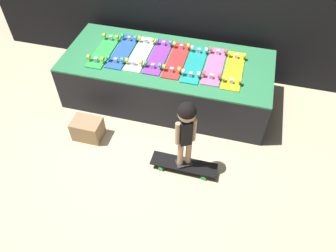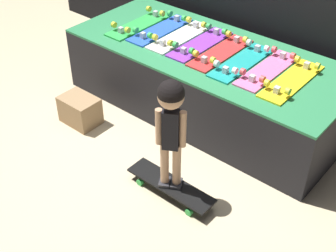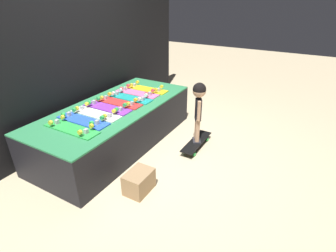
{
  "view_description": "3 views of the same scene",
  "coord_description": "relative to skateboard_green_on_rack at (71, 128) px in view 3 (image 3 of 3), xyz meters",
  "views": [
    {
      "loc": [
        0.81,
        -2.37,
        2.86
      ],
      "look_at": [
        0.22,
        -0.16,
        0.36
      ],
      "focal_mm": 35.0,
      "sensor_mm": 36.0,
      "label": 1
    },
    {
      "loc": [
        1.99,
        -2.24,
        2.41
      ],
      "look_at": [
        0.21,
        -0.13,
        0.34
      ],
      "focal_mm": 50.0,
      "sensor_mm": 36.0,
      "label": 2
    },
    {
      "loc": [
        -2.5,
        -1.61,
        1.97
      ],
      "look_at": [
        0.24,
        -0.05,
        0.34
      ],
      "focal_mm": 28.0,
      "sensor_mm": 36.0,
      "label": 3
    }
  ],
  "objects": [
    {
      "name": "skateboard_red_on_rack",
      "position": [
        0.88,
        0.04,
        0.0
      ],
      "size": [
        0.2,
        0.7,
        0.09
      ],
      "color": "red",
      "rests_on": "display_rack"
    },
    {
      "name": "skateboard_blue_on_rack",
      "position": [
        0.22,
        0.05,
        0.0
      ],
      "size": [
        0.2,
        0.7,
        0.09
      ],
      "color": "blue",
      "rests_on": "display_rack"
    },
    {
      "name": "skateboard_white_on_rack",
      "position": [
        0.44,
        0.05,
        0.0
      ],
      "size": [
        0.2,
        0.7,
        0.09
      ],
      "color": "white",
      "rests_on": "display_rack"
    },
    {
      "name": "skateboard_purple_on_rack",
      "position": [
        0.66,
        0.06,
        0.0
      ],
      "size": [
        0.2,
        0.7,
        0.09
      ],
      "color": "purple",
      "rests_on": "display_rack"
    },
    {
      "name": "skateboard_teal_on_rack",
      "position": [
        1.1,
        0.02,
        0.0
      ],
      "size": [
        0.2,
        0.7,
        0.09
      ],
      "color": "teal",
      "rests_on": "display_rack"
    },
    {
      "name": "ground_plane",
      "position": [
        0.77,
        -0.63,
        -0.6
      ],
      "size": [
        16.0,
        16.0,
        0.0
      ],
      "primitive_type": "plane",
      "color": "beige"
    },
    {
      "name": "skateboard_green_on_rack",
      "position": [
        0.0,
        0.0,
        0.0
      ],
      "size": [
        0.2,
        0.7,
        0.09
      ],
      "color": "green",
      "rests_on": "display_rack"
    },
    {
      "name": "child",
      "position": [
        1.23,
        -1.02,
        0.09
      ],
      "size": [
        0.19,
        0.17,
        0.85
      ],
      "rotation": [
        0.0,
        0.0,
        0.52
      ],
      "color": "#2D2D33",
      "rests_on": "skateboard_on_floor"
    },
    {
      "name": "skateboard_on_floor",
      "position": [
        1.23,
        -1.02,
        -0.52
      ],
      "size": [
        0.69,
        0.18,
        0.09
      ],
      "color": "black",
      "rests_on": "ground_plane"
    },
    {
      "name": "back_wall",
      "position": [
        0.77,
        0.72,
        0.53
      ],
      "size": [
        5.29,
        0.1,
        2.26
      ],
      "color": "black",
      "rests_on": "ground_plane"
    },
    {
      "name": "skateboard_yellow_on_rack",
      "position": [
        1.54,
        0.02,
        0.0
      ],
      "size": [
        0.2,
        0.7,
        0.09
      ],
      "color": "yellow",
      "rests_on": "display_rack"
    },
    {
      "name": "display_rack",
      "position": [
        0.77,
        0.03,
        -0.31
      ],
      "size": [
        2.44,
        1.04,
        0.58
      ],
      "color": "black",
      "rests_on": "ground_plane"
    },
    {
      "name": "skateboard_pink_on_rack",
      "position": [
        1.32,
        0.04,
        0.0
      ],
      "size": [
        0.2,
        0.7,
        0.09
      ],
      "color": "pink",
      "rests_on": "display_rack"
    },
    {
      "name": "storage_box",
      "position": [
        0.08,
        -0.85,
        -0.48
      ],
      "size": [
        0.32,
        0.23,
        0.24
      ],
      "color": "#A37F56",
      "rests_on": "ground_plane"
    }
  ]
}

